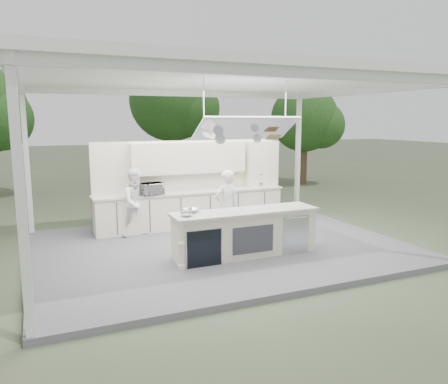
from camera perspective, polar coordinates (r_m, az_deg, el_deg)
name	(u,v)px	position (r m, az deg, el deg)	size (l,w,h in m)	color
ground	(220,250)	(9.96, -0.57, -7.55)	(90.00, 90.00, 0.00)	#494F36
stage_deck	(220,247)	(9.95, -0.57, -7.22)	(8.00, 6.00, 0.12)	#5A5A5E
tent	(220,81)	(9.55, -0.56, 14.24)	(8.20, 6.20, 3.86)	white
demo_island	(245,233)	(9.07, 2.71, -5.35)	(3.10, 0.79, 0.95)	silver
back_counter	(192,208)	(11.54, -4.24, -2.16)	(5.08, 0.72, 0.95)	silver
back_wall_unit	(204,170)	(11.73, -2.59, 2.88)	(5.05, 0.48, 2.25)	silver
tree_cluster	(125,111)	(18.90, -12.83, 10.33)	(19.55, 9.40, 5.85)	#4C3826
head_chef	(226,206)	(9.94, 0.29, -1.89)	(0.61, 0.40, 1.68)	white
sous_chef	(137,202)	(10.74, -11.35, -1.33)	(0.80, 0.62, 1.64)	white
toaster_oven	(152,189)	(10.93, -9.42, 0.40)	(0.54, 0.36, 0.30)	silver
bowl_large	(191,210)	(8.79, -4.28, -2.41)	(0.32, 0.32, 0.08)	silver
bowl_small	(186,215)	(8.43, -4.93, -2.95)	(0.24, 0.24, 0.07)	#BABDC1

